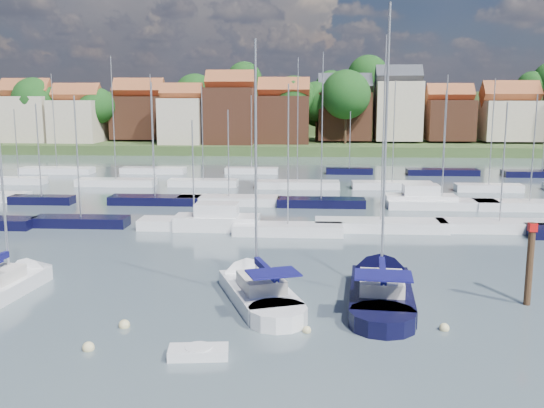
{
  "coord_description": "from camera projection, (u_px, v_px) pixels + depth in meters",
  "views": [
    {
      "loc": [
        2.44,
        -28.85,
        10.95
      ],
      "look_at": [
        -0.34,
        14.0,
        3.3
      ],
      "focal_mm": 40.0,
      "sensor_mm": 36.0,
      "label": 1
    }
  ],
  "objects": [
    {
      "name": "far_shore_town",
      "position": [
        311.0,
        121.0,
        159.8
      ],
      "size": [
        212.46,
        90.0,
        22.27
      ],
      "color": "#3D582C",
      "rests_on": "ground"
    },
    {
      "name": "buoy_e",
      "position": [
        361.0,
        278.0,
        37.03
      ],
      "size": [
        0.41,
        0.41,
        0.41
      ],
      "primitive_type": "sphere",
      "color": "beige",
      "rests_on": "ground"
    },
    {
      "name": "buoy_b",
      "position": [
        88.0,
        350.0,
        26.5
      ],
      "size": [
        0.54,
        0.54,
        0.54
      ],
      "primitive_type": "sphere",
      "color": "beige",
      "rests_on": "ground"
    },
    {
      "name": "sailboat_left",
      "position": [
        15.0,
        282.0,
        34.89
      ],
      "size": [
        3.31,
        9.37,
        12.59
      ],
      "rotation": [
        0.0,
        0.0,
        1.47
      ],
      "color": "white",
      "rests_on": "ground"
    },
    {
      "name": "buoy_f",
      "position": [
        444.0,
        330.0,
        28.75
      ],
      "size": [
        0.48,
        0.48,
        0.48
      ],
      "primitive_type": "sphere",
      "color": "beige",
      "rests_on": "ground"
    },
    {
      "name": "ground",
      "position": [
        290.0,
        193.0,
        69.72
      ],
      "size": [
        260.0,
        260.0,
        0.0
      ],
      "primitive_type": "plane",
      "color": "#45565E",
      "rests_on": "ground"
    },
    {
      "name": "tender",
      "position": [
        198.0,
        352.0,
        25.75
      ],
      "size": [
        2.66,
        1.47,
        0.55
      ],
      "rotation": [
        0.0,
        0.0,
        0.12
      ],
      "color": "white",
      "rests_on": "ground"
    },
    {
      "name": "timber_piling",
      "position": [
        528.0,
        280.0,
        32.04
      ],
      "size": [
        0.4,
        0.4,
        6.71
      ],
      "color": "#4C331E",
      "rests_on": "ground"
    },
    {
      "name": "marina_field",
      "position": [
        306.0,
        196.0,
        64.75
      ],
      "size": [
        79.62,
        41.41,
        15.93
      ],
      "color": "white",
      "rests_on": "ground"
    },
    {
      "name": "sailboat_centre",
      "position": [
        253.0,
        288.0,
        34.01
      ],
      "size": [
        6.57,
        11.4,
        15.07
      ],
      "rotation": [
        0.0,
        0.0,
        1.92
      ],
      "color": "white",
      "rests_on": "ground"
    },
    {
      "name": "sailboat_navy",
      "position": [
        380.0,
        286.0,
        34.32
      ],
      "size": [
        4.35,
        12.57,
        17.03
      ],
      "rotation": [
        0.0,
        0.0,
        1.48
      ],
      "color": "black",
      "rests_on": "ground"
    },
    {
      "name": "buoy_c",
      "position": [
        124.0,
        327.0,
        29.12
      ],
      "size": [
        0.55,
        0.55,
        0.55
      ],
      "primitive_type": "sphere",
      "color": "beige",
      "rests_on": "ground"
    },
    {
      "name": "buoy_d",
      "position": [
        307.0,
        332.0,
        28.48
      ],
      "size": [
        0.41,
        0.41,
        0.41
      ],
      "primitive_type": "sphere",
      "color": "beige",
      "rests_on": "ground"
    }
  ]
}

